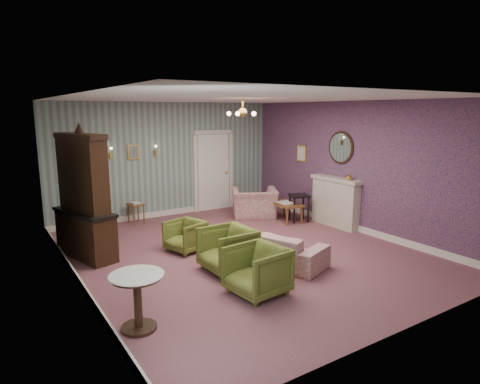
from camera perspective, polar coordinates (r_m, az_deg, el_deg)
floor at (r=8.07m, az=0.35°, el=-8.30°), size 7.00×7.00×0.00m
ceiling at (r=7.62m, az=0.37°, el=12.75°), size 7.00×7.00×0.00m
wall_back at (r=10.78m, az=-9.89°, el=4.38°), size 6.00×0.00×6.00m
wall_front at (r=5.21m, az=21.97°, el=-3.38°), size 6.00×0.00×6.00m
wall_left at (r=6.59m, az=-22.03°, el=-0.47°), size 0.00×7.00×7.00m
wall_right at (r=9.67m, az=15.45°, el=3.38°), size 0.00×7.00×7.00m
wall_right_floral at (r=9.66m, az=15.39°, el=3.38°), size 0.00×7.00×7.00m
door at (r=11.36m, az=-3.70°, el=2.97°), size 1.12×0.12×2.16m
olive_chair_a at (r=6.21m, az=2.36°, el=-10.45°), size 0.80×0.85×0.80m
olive_chair_b at (r=7.07m, az=-1.73°, el=-7.61°), size 0.77×0.82×0.83m
olive_chair_c at (r=8.12m, az=-7.51°, el=-5.80°), size 0.76×0.79×0.67m
sofa_chintz at (r=7.50m, az=4.06°, el=-6.64°), size 1.29×2.11×0.80m
wingback_chair at (r=10.60m, az=1.99°, el=-0.85°), size 1.33×1.18×0.98m
dresser at (r=8.03m, az=-20.79°, el=-0.14°), size 0.89×1.54×2.43m
fireplace at (r=9.98m, az=12.95°, el=-1.34°), size 0.30×1.40×1.16m
mantel_vase at (r=9.58m, az=14.74°, el=2.04°), size 0.15×0.15×0.15m
oval_mirror at (r=9.86m, az=13.68°, el=5.95°), size 0.04×0.76×0.84m
framed_print at (r=10.86m, az=8.49°, el=5.26°), size 0.04×0.34×0.42m
coffee_table at (r=10.30m, az=6.29°, el=-2.70°), size 0.61×0.97×0.47m
side_table_black at (r=10.27m, az=8.09°, el=-2.21°), size 0.58×0.58×0.67m
pedestal_table at (r=5.43m, az=-13.87°, el=-14.44°), size 0.82×0.82×0.73m
nesting_table at (r=10.32m, az=-14.09°, el=-2.77°), size 0.36×0.44×0.54m
gilt_mirror_back at (r=10.41m, az=-14.43°, el=5.34°), size 0.28×0.06×0.36m
sconce_left at (r=10.23m, az=-17.32°, el=5.09°), size 0.16×0.12×0.30m
sconce_right at (r=10.57m, az=-11.56°, el=5.55°), size 0.16×0.12×0.30m
chandelier at (r=7.61m, az=0.37°, el=10.72°), size 0.56×0.56×0.36m
burgundy_cushion at (r=10.45m, az=2.23°, el=-1.07°), size 0.41×0.28×0.39m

